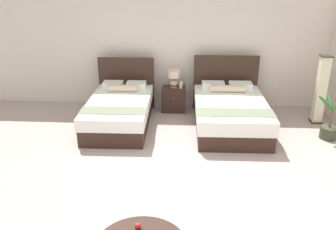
# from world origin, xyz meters

# --- Properties ---
(ground_plane) EXTENTS (10.39, 10.08, 0.02)m
(ground_plane) POSITION_xyz_m (0.00, 0.00, -0.01)
(ground_plane) COLOR #AB9691
(wall_back) EXTENTS (10.39, 0.12, 2.72)m
(wall_back) POSITION_xyz_m (0.00, 3.24, 1.36)
(wall_back) COLOR beige
(wall_back) RESTS_ON ground
(bed_near_window) EXTENTS (1.27, 2.18, 1.16)m
(bed_near_window) POSITION_xyz_m (-1.11, 1.94, 0.31)
(bed_near_window) COLOR #342119
(bed_near_window) RESTS_ON ground
(bed_near_corner) EXTENTS (1.44, 2.23, 1.23)m
(bed_near_corner) POSITION_xyz_m (1.11, 1.94, 0.32)
(bed_near_corner) COLOR #342119
(bed_near_corner) RESTS_ON ground
(nightstand) EXTENTS (0.52, 0.44, 0.54)m
(nightstand) POSITION_xyz_m (-0.05, 2.77, 0.27)
(nightstand) COLOR #342119
(nightstand) RESTS_ON ground
(table_lamp) EXTENTS (0.27, 0.27, 0.39)m
(table_lamp) POSITION_xyz_m (-0.05, 2.79, 0.76)
(table_lamp) COLOR tan
(table_lamp) RESTS_ON nightstand
(vase) EXTENTS (0.08, 0.08, 0.16)m
(vase) POSITION_xyz_m (0.10, 2.73, 0.62)
(vase) COLOR silver
(vase) RESTS_ON nightstand
(loose_apple) EXTENTS (0.07, 0.07, 0.07)m
(loose_apple) POSITION_xyz_m (-0.22, -1.79, 0.48)
(loose_apple) COLOR red
(loose_apple) RESTS_ON coffee_table
(floor_lamp_corner) EXTENTS (0.23, 0.23, 1.41)m
(floor_lamp_corner) POSITION_xyz_m (2.95, 2.27, 0.70)
(floor_lamp_corner) COLOR #372A1D
(floor_lamp_corner) RESTS_ON ground
(potted_palm) EXTENTS (0.65, 0.51, 0.87)m
(potted_palm) POSITION_xyz_m (2.93, 1.50, 0.23)
(potted_palm) COLOR #383E2B
(potted_palm) RESTS_ON ground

